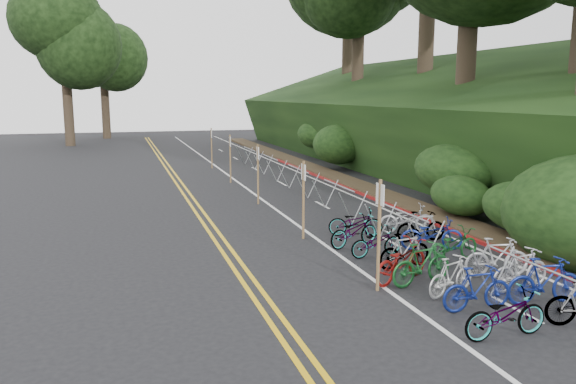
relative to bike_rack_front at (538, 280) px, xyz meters
name	(u,v)px	position (x,y,z in m)	size (l,w,h in m)	color
ground	(346,293)	(-3.07, 2.60, -0.86)	(120.00, 120.00, 0.00)	black
road_markings	(264,208)	(-2.43, 12.69, -0.85)	(7.47, 80.00, 0.01)	gold
red_curb	(360,193)	(2.63, 14.60, -0.81)	(0.25, 28.00, 0.10)	maroon
embankment	(423,127)	(9.90, 21.63, 1.71)	(14.30, 48.14, 9.11)	black
bike_rack_front	(538,280)	(0.00, 0.00, 0.00)	(1.14, 3.07, 1.17)	gray
bike_racks_rest	(298,175)	(-0.07, 15.60, 0.00)	(1.14, 23.00, 1.17)	gray
signpost_near	(379,228)	(-2.30, 2.54, 0.65)	(0.08, 0.40, 2.65)	brown
signposts_rest	(243,162)	(-2.47, 16.60, 0.57)	(0.08, 18.40, 2.50)	brown
bike_front	(401,261)	(-1.46, 2.99, -0.34)	(1.96, 0.68, 1.03)	maroon
bike_valet	(439,251)	(-0.03, 3.57, -0.37)	(3.43, 9.78, 1.07)	slate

